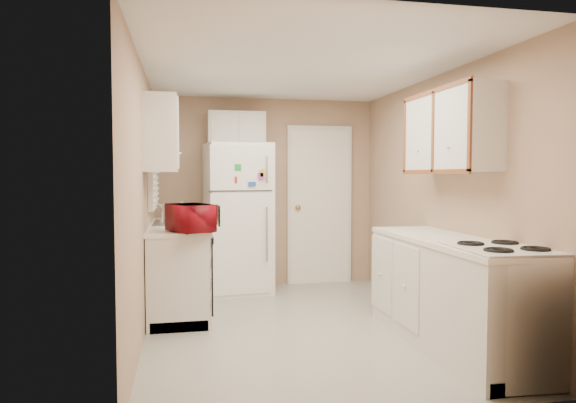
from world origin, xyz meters
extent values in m
plane|color=#B8B6AC|center=(0.00, 0.00, 0.00)|extent=(3.80, 3.80, 0.00)
plane|color=white|center=(0.00, 0.00, 2.40)|extent=(3.80, 3.80, 0.00)
plane|color=tan|center=(-1.40, 0.00, 1.20)|extent=(3.80, 3.80, 0.00)
plane|color=tan|center=(1.40, 0.00, 1.20)|extent=(3.80, 3.80, 0.00)
plane|color=tan|center=(0.00, 1.90, 1.20)|extent=(2.80, 2.80, 0.00)
plane|color=tan|center=(0.00, -1.90, 1.20)|extent=(2.80, 2.80, 0.00)
cube|color=silver|center=(-1.10, 0.90, 0.45)|extent=(0.60, 1.80, 0.90)
cube|color=black|center=(-0.81, 0.30, 0.49)|extent=(0.03, 0.58, 0.72)
cube|color=gray|center=(-1.10, 1.05, 0.86)|extent=(0.54, 0.74, 0.16)
imported|color=#9D0B17|center=(-0.99, 0.12, 1.05)|extent=(0.53, 0.43, 0.31)
imported|color=white|center=(-1.07, 1.41, 1.00)|extent=(0.13, 0.13, 0.22)
cube|color=silver|center=(-1.36, 1.05, 1.60)|extent=(0.10, 0.98, 1.08)
cube|color=silver|center=(-1.25, 0.22, 1.80)|extent=(0.30, 0.45, 0.70)
cube|color=white|center=(-0.41, 1.56, 0.90)|extent=(0.81, 0.80, 1.80)
cube|color=silver|center=(-0.40, 1.75, 2.00)|extent=(0.70, 0.30, 0.40)
cube|color=white|center=(0.70, 1.86, 1.02)|extent=(0.86, 0.06, 2.08)
cube|color=silver|center=(1.10, -0.80, 0.45)|extent=(0.60, 2.00, 0.90)
cube|color=white|center=(1.15, -1.42, 0.46)|extent=(0.66, 0.79, 0.92)
cube|color=silver|center=(1.25, -0.50, 1.80)|extent=(0.30, 1.20, 0.70)
camera|label=1|loc=(-1.05, -4.65, 1.43)|focal=32.00mm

